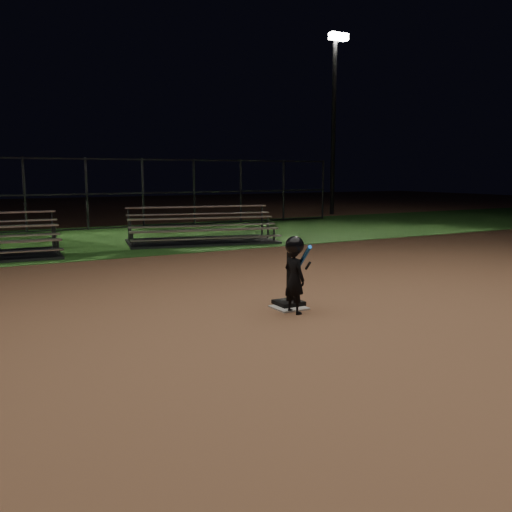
{
  "coord_description": "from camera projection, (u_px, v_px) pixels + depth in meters",
  "views": [
    {
      "loc": [
        -4.34,
        -6.78,
        1.98
      ],
      "look_at": [
        0.0,
        1.0,
        0.65
      ],
      "focal_mm": 39.24,
      "sensor_mm": 36.0,
      "label": 1
    }
  ],
  "objects": [
    {
      "name": "home_plate",
      "position": [
        289.0,
        307.0,
        8.23
      ],
      "size": [
        0.45,
        0.45,
        0.02
      ],
      "primitive_type": "cube",
      "color": "beige",
      "rests_on": "ground"
    },
    {
      "name": "bleacher_right",
      "position": [
        202.0,
        235.0,
        15.92
      ],
      "size": [
        4.48,
        2.84,
        1.02
      ],
      "rotation": [
        0.0,
        0.0,
        -0.21
      ],
      "color": "#B8B8BD",
      "rests_on": "ground"
    },
    {
      "name": "grass_strip",
      "position": [
        111.0,
        239.0,
        16.87
      ],
      "size": [
        60.0,
        8.0,
        0.01
      ],
      "primitive_type": "cube",
      "color": "#225019",
      "rests_on": "ground"
    },
    {
      "name": "light_pole_right",
      "position": [
        335.0,
        109.0,
        26.2
      ],
      "size": [
        0.9,
        0.53,
        8.3
      ],
      "color": "#2D2D30",
      "rests_on": "ground"
    },
    {
      "name": "ground",
      "position": [
        289.0,
        308.0,
        8.24
      ],
      "size": [
        80.0,
        80.0,
        0.0
      ],
      "primitive_type": "plane",
      "color": "#936142",
      "rests_on": "ground"
    },
    {
      "name": "batting_tee",
      "position": [
        289.0,
        295.0,
        8.35
      ],
      "size": [
        0.38,
        0.38,
        0.81
      ],
      "color": "black",
      "rests_on": "home_plate"
    },
    {
      "name": "child_batter",
      "position": [
        295.0,
        273.0,
        7.86
      ],
      "size": [
        0.4,
        0.63,
        1.1
      ],
      "rotation": [
        0.0,
        0.0,
        1.76
      ],
      "color": "black",
      "rests_on": "ground"
    },
    {
      "name": "backstop_fence",
      "position": [
        87.0,
        194.0,
        19.28
      ],
      "size": [
        20.08,
        0.08,
        2.5
      ],
      "color": "#38383D",
      "rests_on": "ground"
    }
  ]
}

